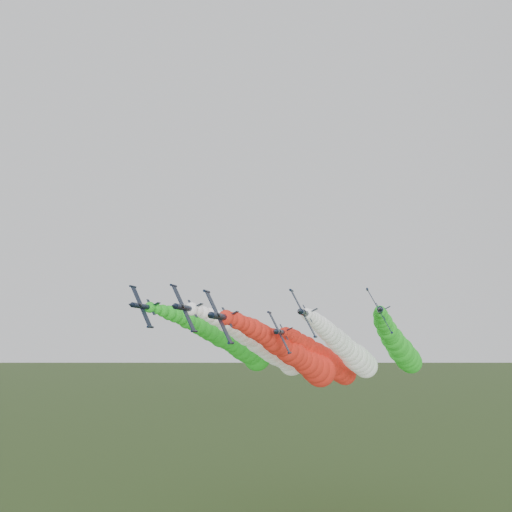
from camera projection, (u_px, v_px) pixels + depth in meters
The scene contains 6 objects.
jet_lead at pixel (300, 358), 110.41m from camera, with size 13.63×65.61×18.41m.
jet_inner_left at pixel (268, 348), 118.35m from camera, with size 13.28×65.25×18.05m.
jet_inner_right at pixel (350, 352), 117.78m from camera, with size 13.00×64.98×17.78m.
jet_outer_left at pixel (233, 344), 128.93m from camera, with size 13.64×65.61×18.41m.
jet_outer_right at pixel (400, 348), 122.39m from camera, with size 12.86×64.83×17.63m.
jet_trail at pixel (329, 362), 130.02m from camera, with size 13.07×65.04×17.84m.
Camera 1 is at (17.32, -73.71, 41.89)m, focal length 35.00 mm.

